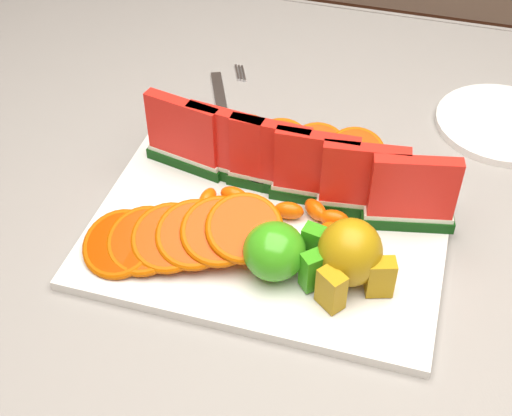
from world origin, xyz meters
TOP-DOWN VIEW (x-y plane):
  - table at (0.00, 0.00)m, footprint 1.40×0.90m
  - tablecloth at (0.00, 0.00)m, footprint 1.53×1.03m
  - platter at (-0.07, -0.05)m, footprint 0.40×0.30m
  - apple_cluster at (-0.03, -0.12)m, footprint 0.10×0.08m
  - pear_cluster at (0.04, -0.11)m, footprint 0.09×0.10m
  - side_plate at (0.19, 0.24)m, footprint 0.20×0.20m
  - fork at (-0.20, 0.18)m, footprint 0.08×0.19m
  - watermelon_row at (-0.05, 0.01)m, footprint 0.39×0.07m
  - orange_fan_front at (-0.15, -0.12)m, footprint 0.24×0.14m
  - orange_fan_back at (-0.09, 0.08)m, footprint 0.27×0.09m
  - tangerine_segments at (-0.06, -0.04)m, footprint 0.18×0.06m

SIDE VIEW (x-z plane):
  - table at x=0.00m, z-range 0.28..1.03m
  - tablecloth at x=0.00m, z-range 0.62..0.82m
  - fork at x=-0.20m, z-range 0.76..0.76m
  - side_plate at x=0.19m, z-range 0.76..0.77m
  - platter at x=-0.07m, z-range 0.76..0.77m
  - tangerine_segments at x=-0.06m, z-range 0.77..0.79m
  - orange_fan_back at x=-0.09m, z-range 0.77..0.81m
  - orange_fan_front at x=-0.15m, z-range 0.77..0.83m
  - apple_cluster at x=-0.03m, z-range 0.77..0.83m
  - pear_cluster at x=0.04m, z-range 0.77..0.85m
  - watermelon_row at x=-0.05m, z-range 0.77..0.87m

